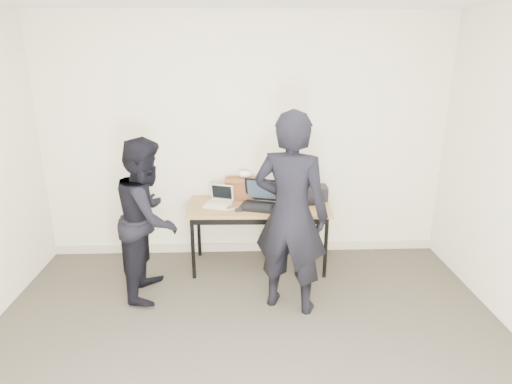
{
  "coord_description": "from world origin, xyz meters",
  "views": [
    {
      "loc": [
        -0.05,
        -2.44,
        2.28
      ],
      "look_at": [
        0.1,
        1.6,
        0.95
      ],
      "focal_mm": 30.0,
      "sensor_mm": 36.0,
      "label": 1
    }
  ],
  "objects_px": {
    "laptop_right": "(305,196)",
    "laptop_center": "(259,200)",
    "equipment_box": "(315,193)",
    "person_observer": "(148,218)",
    "desk": "(259,211)",
    "person_typist": "(291,214)",
    "laptop_beige": "(219,201)",
    "leather_satchel": "(242,188)"
  },
  "relations": [
    {
      "from": "person_observer",
      "to": "person_typist",
      "type": "bearing_deg",
      "value": -102.4
    },
    {
      "from": "laptop_beige",
      "to": "equipment_box",
      "type": "xyz_separation_m",
      "value": [
        1.06,
        0.17,
        0.03
      ]
    },
    {
      "from": "laptop_center",
      "to": "laptop_right",
      "type": "distance_m",
      "value": 0.54
    },
    {
      "from": "person_typist",
      "to": "laptop_center",
      "type": "bearing_deg",
      "value": -50.16
    },
    {
      "from": "laptop_right",
      "to": "equipment_box",
      "type": "relative_size",
      "value": 1.45
    },
    {
      "from": "person_typist",
      "to": "laptop_beige",
      "type": "bearing_deg",
      "value": -28.39
    },
    {
      "from": "person_observer",
      "to": "laptop_right",
      "type": "bearing_deg",
      "value": -67.93
    },
    {
      "from": "desk",
      "to": "laptop_beige",
      "type": "xyz_separation_m",
      "value": [
        -0.43,
        0.03,
        0.1
      ]
    },
    {
      "from": "laptop_center",
      "to": "person_observer",
      "type": "relative_size",
      "value": 0.29
    },
    {
      "from": "laptop_center",
      "to": "leather_satchel",
      "type": "bearing_deg",
      "value": 143.18
    },
    {
      "from": "laptop_center",
      "to": "laptop_right",
      "type": "bearing_deg",
      "value": 33.44
    },
    {
      "from": "laptop_beige",
      "to": "laptop_center",
      "type": "xyz_separation_m",
      "value": [
        0.43,
        -0.04,
        0.02
      ]
    },
    {
      "from": "equipment_box",
      "to": "person_observer",
      "type": "height_order",
      "value": "person_observer"
    },
    {
      "from": "desk",
      "to": "laptop_center",
      "type": "bearing_deg",
      "value": -94.61
    },
    {
      "from": "person_typist",
      "to": "leather_satchel",
      "type": "bearing_deg",
      "value": -45.21
    },
    {
      "from": "laptop_right",
      "to": "person_typist",
      "type": "height_order",
      "value": "person_typist"
    },
    {
      "from": "laptop_right",
      "to": "laptop_beige",
      "type": "bearing_deg",
      "value": 174.57
    },
    {
      "from": "leather_satchel",
      "to": "person_observer",
      "type": "bearing_deg",
      "value": -137.34
    },
    {
      "from": "equipment_box",
      "to": "person_typist",
      "type": "bearing_deg",
      "value": -111.42
    },
    {
      "from": "person_observer",
      "to": "equipment_box",
      "type": "bearing_deg",
      "value": -67.49
    },
    {
      "from": "laptop_right",
      "to": "laptop_center",
      "type": "bearing_deg",
      "value": -175.65
    },
    {
      "from": "laptop_beige",
      "to": "person_typist",
      "type": "xyz_separation_m",
      "value": [
        0.67,
        -0.82,
        0.16
      ]
    },
    {
      "from": "equipment_box",
      "to": "person_observer",
      "type": "distance_m",
      "value": 1.83
    },
    {
      "from": "desk",
      "to": "laptop_center",
      "type": "relative_size",
      "value": 3.39
    },
    {
      "from": "laptop_beige",
      "to": "person_observer",
      "type": "xyz_separation_m",
      "value": [
        -0.65,
        -0.49,
        0.01
      ]
    },
    {
      "from": "desk",
      "to": "person_typist",
      "type": "relative_size",
      "value": 0.82
    },
    {
      "from": "desk",
      "to": "laptop_center",
      "type": "distance_m",
      "value": 0.12
    },
    {
      "from": "laptop_right",
      "to": "equipment_box",
      "type": "xyz_separation_m",
      "value": [
        0.12,
        0.06,
        0.02
      ]
    },
    {
      "from": "laptop_center",
      "to": "person_typist",
      "type": "height_order",
      "value": "person_typist"
    },
    {
      "from": "leather_satchel",
      "to": "laptop_right",
      "type": "bearing_deg",
      "value": -2.84
    },
    {
      "from": "laptop_right",
      "to": "person_observer",
      "type": "height_order",
      "value": "person_observer"
    },
    {
      "from": "laptop_beige",
      "to": "equipment_box",
      "type": "distance_m",
      "value": 1.07
    },
    {
      "from": "laptop_center",
      "to": "laptop_right",
      "type": "height_order",
      "value": "laptop_center"
    },
    {
      "from": "laptop_center",
      "to": "leather_satchel",
      "type": "xyz_separation_m",
      "value": [
        -0.18,
        0.25,
        0.06
      ]
    },
    {
      "from": "leather_satchel",
      "to": "laptop_beige",
      "type": "bearing_deg",
      "value": -135.86
    },
    {
      "from": "desk",
      "to": "person_typist",
      "type": "distance_m",
      "value": 0.87
    },
    {
      "from": "leather_satchel",
      "to": "equipment_box",
      "type": "relative_size",
      "value": 1.43
    },
    {
      "from": "desk",
      "to": "laptop_right",
      "type": "xyz_separation_m",
      "value": [
        0.51,
        0.13,
        0.11
      ]
    },
    {
      "from": "desk",
      "to": "equipment_box",
      "type": "xyz_separation_m",
      "value": [
        0.63,
        0.19,
        0.13
      ]
    },
    {
      "from": "equipment_box",
      "to": "person_typist",
      "type": "distance_m",
      "value": 1.06
    },
    {
      "from": "desk",
      "to": "person_typist",
      "type": "height_order",
      "value": "person_typist"
    },
    {
      "from": "laptop_beige",
      "to": "person_typist",
      "type": "bearing_deg",
      "value": -30.96
    }
  ]
}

